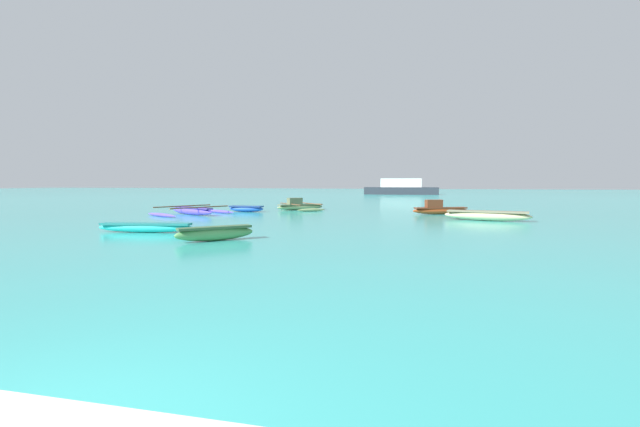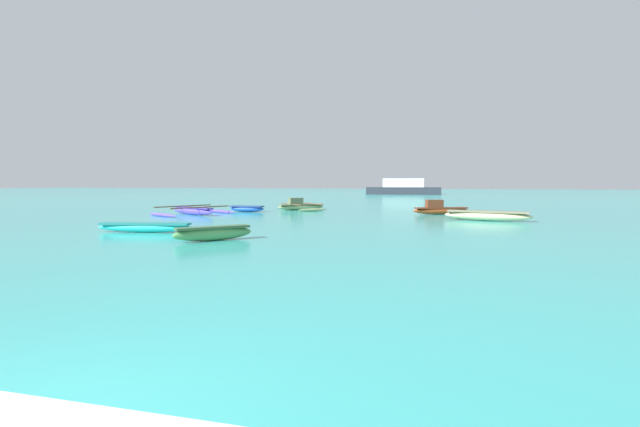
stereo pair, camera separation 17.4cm
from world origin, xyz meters
TOP-DOWN VIEW (x-y plane):
  - moored_boat_0 at (-7.59, 12.61)m, footprint 3.86×1.12m
  - moored_boat_1 at (-5.44, 26.74)m, footprint 3.89×4.06m
  - moored_boat_2 at (6.08, 21.00)m, footprint 4.24×1.63m
  - moored_boat_3 at (-8.32, 24.14)m, footprint 2.39×0.75m
  - moored_boat_4 at (-10.50, 21.07)m, footprint 4.62×5.01m
  - moored_boat_5 at (3.91, 24.94)m, footprint 3.47×1.83m
  - moored_boat_6 at (-3.86, 11.07)m, footprint 2.23×2.18m
  - distant_ferry at (-0.21, 65.59)m, footprint 11.27×2.48m

SIDE VIEW (x-z plane):
  - moored_boat_0 at x=-7.59m, z-range 0.02..0.39m
  - moored_boat_3 at x=-8.32m, z-range 0.02..0.42m
  - moored_boat_4 at x=-10.50m, z-range -0.03..0.49m
  - moored_boat_6 at x=-3.86m, z-range 0.03..0.50m
  - moored_boat_2 at x=6.08m, z-range 0.03..0.53m
  - moored_boat_1 at x=-5.44m, z-range -0.15..0.71m
  - moored_boat_5 at x=3.91m, z-range -0.13..0.75m
  - distant_ferry at x=-0.21m, z-range -0.23..2.25m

